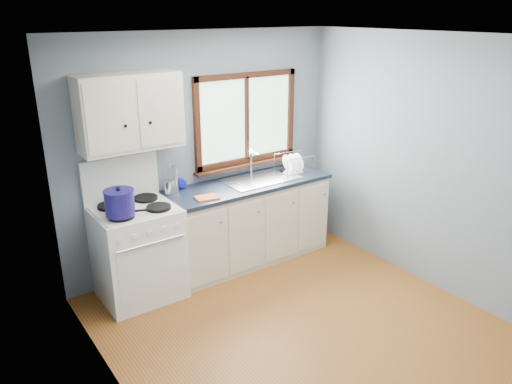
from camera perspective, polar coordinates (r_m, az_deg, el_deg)
floor at (r=4.59m, az=6.20°, el=-15.91°), size 3.20×3.60×0.02m
ceiling at (r=3.72m, az=7.71°, el=17.31°), size 3.20×3.60×0.02m
wall_back at (r=5.39m, az=-6.03°, el=4.62°), size 3.20×0.02×2.50m
wall_left at (r=3.22m, az=-15.23°, el=-7.04°), size 0.02×3.60×2.50m
wall_right at (r=5.15m, az=20.39°, el=2.71°), size 0.02×3.60×2.50m
gas_range at (r=5.00m, az=-13.35°, el=-6.42°), size 0.76×0.69×1.36m
base_cabinets at (r=5.59m, az=-0.93°, el=-3.83°), size 1.85×0.60×0.88m
countertop at (r=5.41m, az=-0.95°, el=0.91°), size 1.89×0.64×0.04m
sink at (r=5.52m, az=0.59°, el=0.87°), size 0.84×0.46×0.44m
window at (r=5.58m, az=-1.08°, el=7.64°), size 1.36×0.10×1.03m
upper_cabinets at (r=4.75m, az=-14.21°, el=8.83°), size 0.95×0.35×0.70m
skillet at (r=4.60m, az=-15.12°, el=-2.25°), size 0.38×0.31×0.05m
stockpot at (r=4.57m, az=-15.33°, el=-1.15°), size 0.30×0.30×0.26m
utensil_crock at (r=5.12m, az=-9.79°, el=0.61°), size 0.14×0.14×0.37m
thermos at (r=5.10m, az=-9.29°, el=1.41°), size 0.09×0.09×0.29m
soap_bottle at (r=5.21m, az=-8.42°, el=1.68°), size 0.12×0.12×0.26m
dish_towel at (r=4.97m, az=-5.65°, el=-0.64°), size 0.25×0.20×0.02m
dish_rack at (r=5.80m, az=4.33°, el=2.95°), size 0.42×0.33×0.21m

